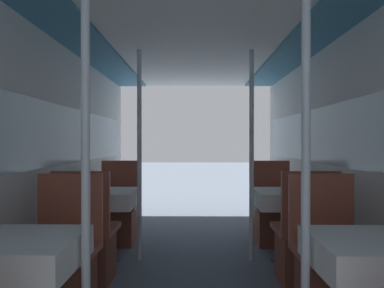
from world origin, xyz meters
The scene contains 17 objects.
wall_left centered at (-1.30, 1.91, 1.09)m, with size 0.05×6.62×2.13m.
wall_right centered at (1.30, 1.91, 1.09)m, with size 0.05×6.62×2.13m.
ceiling_panel centered at (0.00, 1.91, 2.17)m, with size 2.60×6.62×0.07m.
dining_table_left_0 centered at (-0.92, 0.74, 0.60)m, with size 0.61×0.61×0.71m.
chair_left_far_0 centered at (-0.92, 1.35, 0.30)m, with size 0.47×0.47×0.97m.
support_pole_left_0 centered at (-0.57, 0.74, 1.06)m, with size 0.05×0.05×2.13m.
dining_table_left_1 centered at (-0.92, 2.59, 0.60)m, with size 0.61×0.61×0.71m.
chair_left_near_1 centered at (-0.92, 1.97, 0.30)m, with size 0.47×0.47×0.97m.
chair_left_far_1 centered at (-0.92, 3.20, 0.30)m, with size 0.47×0.47×0.97m.
support_pole_left_1 centered at (-0.57, 2.59, 1.06)m, with size 0.05×0.05×2.13m.
dining_table_right_0 centered at (0.92, 0.74, 0.60)m, with size 0.61×0.61×0.71m.
chair_right_far_0 centered at (0.92, 1.35, 0.30)m, with size 0.47×0.47×0.97m.
support_pole_right_0 centered at (0.57, 0.74, 1.06)m, with size 0.05×0.05×2.13m.
dining_table_right_1 centered at (0.92, 2.59, 0.60)m, with size 0.61×0.61×0.71m.
chair_right_near_1 centered at (0.92, 1.97, 0.30)m, with size 0.47×0.47×0.97m.
chair_right_far_1 centered at (0.92, 3.20, 0.30)m, with size 0.47×0.47×0.97m.
support_pole_right_1 centered at (0.57, 2.59, 1.06)m, with size 0.05×0.05×2.13m.
Camera 1 is at (0.00, -1.18, 1.20)m, focal length 35.00 mm.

